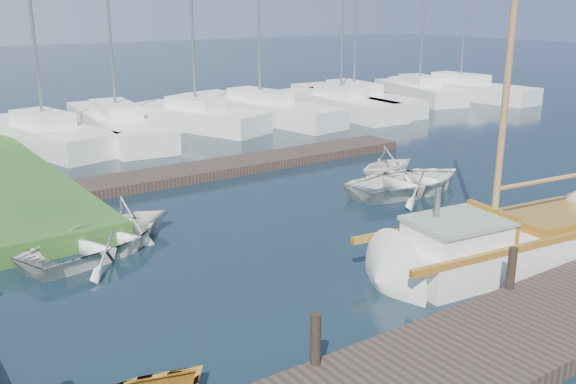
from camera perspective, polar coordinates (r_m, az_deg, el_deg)
ground at (r=15.06m, az=0.00°, el=-4.38°), size 160.00×160.00×0.00m
near_dock at (r=11.07m, az=18.50°, el=-12.50°), size 18.00×2.20×0.30m
far_dock at (r=21.31m, az=-5.59°, el=2.21°), size 14.00×1.60×0.30m
pontoon at (r=33.35m, az=-1.63°, el=7.43°), size 30.00×1.60×0.30m
mooring_post_1 at (r=9.49m, az=2.46°, el=-12.92°), size 0.16×0.16×0.80m
mooring_post_2 at (r=12.48m, az=19.25°, el=-6.42°), size 0.16×0.16×0.80m
sailboat at (r=14.52m, az=18.62°, el=-4.64°), size 7.33×2.80×9.83m
tender_a at (r=14.84m, az=-16.44°, el=-3.86°), size 4.33×3.74×0.75m
tender_b at (r=15.64m, az=-14.02°, el=-1.97°), size 2.14×1.87×1.09m
tender_c at (r=19.20m, az=10.77°, el=1.23°), size 4.08×2.96×0.83m
tender_d at (r=20.38m, az=8.94°, el=2.71°), size 2.41×2.13×1.19m
marina_boat_0 at (r=26.45m, az=-20.86°, el=4.93°), size 3.78×7.66×10.86m
marina_boat_1 at (r=27.86m, az=-14.99°, el=5.97°), size 3.07×9.51×11.16m
marina_boat_2 at (r=28.98m, az=-8.20°, el=6.78°), size 4.47×7.22×11.88m
marina_boat_3 at (r=31.05m, az=-2.51°, el=7.52°), size 3.69×9.68×10.87m
marina_boat_4 at (r=32.60m, az=4.70°, el=7.93°), size 2.52×7.97×11.68m
marina_boat_5 at (r=34.42m, az=5.85°, el=8.32°), size 2.69×9.14×10.01m
marina_boat_6 at (r=38.04m, az=11.58°, el=8.86°), size 3.80×7.06×10.23m
marina_boat_7 at (r=39.67m, az=15.04°, el=8.94°), size 3.10×9.45×12.48m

